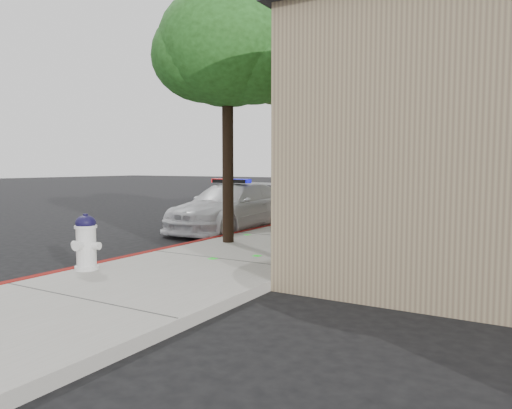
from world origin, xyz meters
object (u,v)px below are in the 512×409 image
object	(u,v)px
street_tree_near	(227,52)
street_tree_mid	(293,64)
police_car	(231,207)
street_tree_far	(395,110)
fire_hydrant	(86,242)

from	to	relation	value
street_tree_near	street_tree_mid	bearing A→B (deg)	89.90
street_tree_near	street_tree_mid	xyz separation A→B (m)	(0.01, 3.07, 0.30)
police_car	street_tree_far	distance (m)	11.26
street_tree_mid	street_tree_far	distance (m)	10.01
fire_hydrant	street_tree_near	size ratio (longest dim) A/B	0.17
street_tree_mid	police_car	bearing A→B (deg)	-161.60
police_car	street_tree_near	size ratio (longest dim) A/B	0.84
street_tree_near	street_tree_far	xyz separation A→B (m)	(0.03, 13.08, 0.10)
fire_hydrant	police_car	bearing A→B (deg)	90.27
police_car	street_tree_mid	size ratio (longest dim) A/B	0.79
fire_hydrant	street_tree_far	bearing A→B (deg)	77.15
fire_hydrant	street_tree_mid	distance (m)	7.59
police_car	street_tree_near	xyz separation A→B (m)	(1.61, -2.54, 3.49)
police_car	fire_hydrant	size ratio (longest dim) A/B	5.08
police_car	fire_hydrant	bearing A→B (deg)	-77.94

